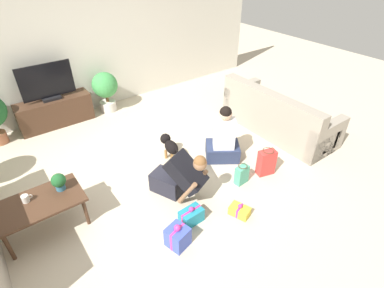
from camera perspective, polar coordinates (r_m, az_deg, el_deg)
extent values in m
plane|color=beige|center=(4.59, -7.41, -5.63)|extent=(16.00, 16.00, 0.00)
cube|color=beige|center=(6.21, -21.26, 17.04)|extent=(8.40, 0.06, 2.60)
cube|color=gray|center=(5.68, 16.10, 4.37)|extent=(0.83, 2.07, 0.42)
cube|color=gray|center=(5.26, 14.60, 7.33)|extent=(0.20, 2.07, 0.42)
cube|color=gray|center=(5.22, 24.20, 0.79)|extent=(0.83, 0.16, 0.60)
cube|color=gray|center=(6.18, 9.45, 8.77)|extent=(0.83, 0.16, 0.60)
cube|color=#E5566B|center=(5.20, 19.85, 5.28)|extent=(0.18, 0.34, 0.32)
cube|color=#3366AD|center=(5.43, 15.92, 7.32)|extent=(0.18, 0.34, 0.32)
cube|color=#288E6B|center=(5.70, 12.31, 9.16)|extent=(0.18, 0.34, 0.32)
cube|color=#472D1E|center=(3.93, -27.14, -9.94)|extent=(0.97, 0.58, 0.03)
cylinder|color=#472D1E|center=(3.93, -31.54, -16.39)|extent=(0.04, 0.04, 0.41)
cylinder|color=#472D1E|center=(3.93, -19.57, -12.06)|extent=(0.04, 0.04, 0.41)
cylinder|color=#472D1E|center=(4.27, -32.55, -12.15)|extent=(0.04, 0.04, 0.41)
cylinder|color=#472D1E|center=(4.27, -21.68, -8.24)|extent=(0.04, 0.04, 0.41)
cube|color=#472D1E|center=(6.19, -24.56, 5.60)|extent=(1.31, 0.40, 0.52)
cube|color=black|center=(6.07, -25.20, 7.94)|extent=(0.32, 0.20, 0.05)
cube|color=black|center=(5.95, -25.98, 10.76)|extent=(0.91, 0.03, 0.61)
cylinder|color=beige|center=(6.43, -15.63, 7.01)|extent=(0.32, 0.32, 0.20)
cylinder|color=brown|center=(6.36, -15.87, 8.39)|extent=(0.06, 0.06, 0.15)
sphere|color=#3D8E47|center=(6.25, -16.29, 10.75)|extent=(0.50, 0.50, 0.50)
cube|color=#23232D|center=(4.21, -4.65, -7.31)|extent=(0.44, 0.52, 0.28)
cube|color=black|center=(3.87, -1.14, -5.43)|extent=(0.50, 0.62, 0.49)
sphere|color=#8E6647|center=(3.66, 1.54, -3.78)|extent=(0.17, 0.17, 0.17)
sphere|color=brown|center=(3.64, 1.54, -3.41)|extent=(0.16, 0.16, 0.16)
cylinder|color=#8E6647|center=(3.88, -0.95, -9.33)|extent=(0.17, 0.29, 0.44)
cylinder|color=#8E6647|center=(4.06, 1.17, -6.90)|extent=(0.17, 0.29, 0.44)
cube|color=#283351|center=(4.83, 5.80, -1.33)|extent=(0.66, 0.63, 0.24)
cube|color=white|center=(4.58, 6.14, 1.96)|extent=(0.38, 0.35, 0.49)
sphere|color=beige|center=(4.42, 6.39, 5.69)|extent=(0.20, 0.20, 0.20)
sphere|color=black|center=(4.39, 6.43, 6.02)|extent=(0.18, 0.18, 0.18)
cylinder|color=beige|center=(4.81, 7.33, 2.54)|extent=(0.20, 0.24, 0.06)
cylinder|color=beige|center=(4.78, 4.29, 2.51)|extent=(0.20, 0.24, 0.06)
ellipsoid|color=black|center=(4.68, -3.94, -0.60)|extent=(0.20, 0.31, 0.20)
sphere|color=black|center=(4.80, -5.08, 1.00)|extent=(0.17, 0.17, 0.17)
sphere|color=olive|center=(4.86, -5.45, 1.23)|extent=(0.08, 0.08, 0.08)
cylinder|color=black|center=(4.53, -2.86, -1.28)|extent=(0.04, 0.11, 0.13)
cylinder|color=olive|center=(4.88, -3.85, -1.52)|extent=(0.04, 0.04, 0.15)
cylinder|color=olive|center=(4.84, -4.98, -1.93)|extent=(0.04, 0.04, 0.15)
cylinder|color=olive|center=(4.74, -2.72, -2.67)|extent=(0.04, 0.04, 0.15)
cylinder|color=olive|center=(4.70, -3.88, -3.10)|extent=(0.04, 0.04, 0.15)
cube|color=teal|center=(3.82, -0.13, -13.55)|extent=(0.29, 0.19, 0.19)
cube|color=#CC3389|center=(3.82, -0.13, -13.55)|extent=(0.29, 0.04, 0.19)
sphere|color=#CC3389|center=(3.73, -0.14, -12.32)|extent=(0.06, 0.06, 0.06)
cube|color=#3D51BC|center=(3.58, -2.75, -17.25)|extent=(0.28, 0.28, 0.25)
cube|color=#CC3389|center=(3.58, -2.75, -17.25)|extent=(0.23, 0.09, 0.26)
sphere|color=#CC3389|center=(3.46, -2.82, -15.69)|extent=(0.08, 0.08, 0.08)
cube|color=yellow|center=(3.97, 9.05, -12.46)|extent=(0.24, 0.29, 0.12)
cube|color=#CC3389|center=(3.97, 9.05, -12.46)|extent=(0.17, 0.08, 0.12)
sphere|color=#CC3389|center=(3.91, 9.17, -11.60)|extent=(0.06, 0.06, 0.06)
cube|color=red|center=(4.57, 13.96, -3.45)|extent=(0.28, 0.20, 0.40)
torus|color=#4C3823|center=(4.44, 14.35, -1.21)|extent=(0.20, 0.20, 0.01)
cube|color=#4CA384|center=(4.37, 9.44, -5.80)|extent=(0.21, 0.12, 0.29)
torus|color=#4C3823|center=(4.27, 9.64, -4.14)|extent=(0.14, 0.14, 0.01)
cylinder|color=silver|center=(3.96, -29.16, -9.09)|extent=(0.08, 0.08, 0.09)
torus|color=silver|center=(3.96, -28.47, -8.79)|extent=(0.06, 0.01, 0.06)
cylinder|color=#336B84|center=(3.96, -23.75, -7.48)|extent=(0.11, 0.11, 0.07)
sphere|color=#1E5628|center=(3.90, -24.10, -6.34)|extent=(0.17, 0.17, 0.17)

